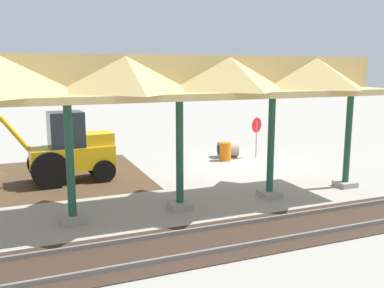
% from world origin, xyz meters
% --- Properties ---
extents(ground_plane, '(120.00, 120.00, 0.00)m').
position_xyz_m(ground_plane, '(0.00, 0.00, 0.00)').
color(ground_plane, '#9E998E').
extents(dirt_work_zone, '(9.67, 7.00, 0.01)m').
position_xyz_m(dirt_work_zone, '(9.91, -0.74, 0.00)').
color(dirt_work_zone, '#4C3823').
rests_on(dirt_work_zone, ground).
extents(platform_canopy, '(18.16, 3.20, 4.90)m').
position_xyz_m(platform_canopy, '(6.96, 4.99, 4.16)').
color(platform_canopy, '#9E998E').
rests_on(platform_canopy, ground).
extents(rail_tracks, '(60.00, 2.58, 0.15)m').
position_xyz_m(rail_tracks, '(0.00, 7.88, 0.03)').
color(rail_tracks, slate).
rests_on(rail_tracks, ground).
extents(stop_sign, '(0.71, 0.32, 2.04)m').
position_xyz_m(stop_sign, '(-1.09, -0.98, 1.46)').
color(stop_sign, gray).
rests_on(stop_sign, ground).
extents(backhoe, '(5.38, 1.87, 2.82)m').
position_xyz_m(backhoe, '(8.23, 0.28, 1.26)').
color(backhoe, '#EAB214').
rests_on(backhoe, ground).
extents(concrete_pipe, '(1.13, 1.00, 0.81)m').
position_xyz_m(concrete_pipe, '(0.18, -1.65, 0.40)').
color(concrete_pipe, '#9E9384').
rests_on(concrete_pipe, ground).
extents(traffic_barrel, '(0.56, 0.56, 0.90)m').
position_xyz_m(traffic_barrel, '(0.67, -0.94, 0.45)').
color(traffic_barrel, orange).
rests_on(traffic_barrel, ground).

